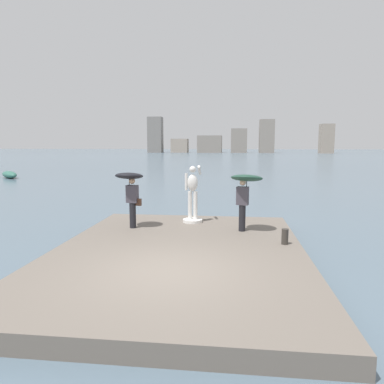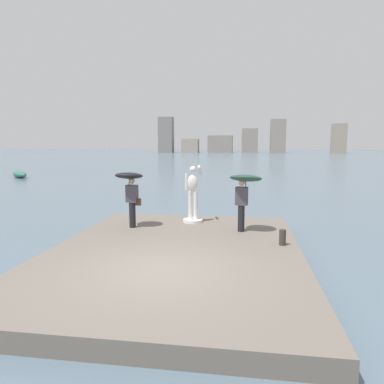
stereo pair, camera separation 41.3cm
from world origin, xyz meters
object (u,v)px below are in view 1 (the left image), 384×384
mooring_bollard (285,237)px  boat_mid (9,175)px  statue_white_figure (193,198)px  onlooker_right (245,186)px  onlooker_left (130,185)px

mooring_bollard → boat_mid: (-23.17, 22.26, -0.29)m
statue_white_figure → onlooker_right: (1.86, -1.18, 0.60)m
statue_white_figure → onlooker_right: statue_white_figure is taller
onlooker_left → boat_mid: 27.62m
onlooker_right → boat_mid: 30.36m
statue_white_figure → onlooker_right: bearing=-32.2°
onlooker_left → onlooker_right: size_ratio=1.00×
statue_white_figure → onlooker_left: bearing=-151.2°
onlooker_left → mooring_bollard: 5.36m
statue_white_figure → mooring_bollard: (2.96, -2.65, -0.67)m
boat_mid → statue_white_figure: bearing=-44.1°
onlooker_right → mooring_bollard: bearing=-53.2°
onlooker_right → mooring_bollard: (1.10, -1.47, -1.27)m
mooring_bollard → boat_mid: bearing=136.2°
onlooker_right → mooring_bollard: onlooker_right is taller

